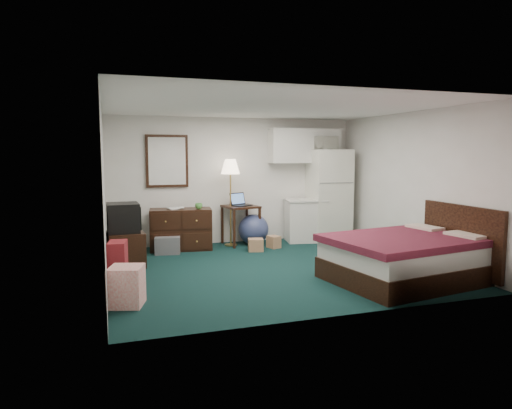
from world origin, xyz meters
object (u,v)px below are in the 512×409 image
object	(u,v)px
dresser	(181,229)
kitchen_counter	(305,221)
suitcase	(118,264)
bed	(404,259)
desk	(241,225)
tv_stand	(126,249)
floor_lamp	(231,203)
fridge	(328,195)

from	to	relation	value
dresser	kitchen_counter	world-z (taller)	kitchen_counter
kitchen_counter	suitcase	bearing A→B (deg)	-140.59
bed	kitchen_counter	bearing A→B (deg)	83.32
desk	tv_stand	xyz separation A→B (m)	(-2.23, -1.11, -0.11)
dresser	bed	distance (m)	4.09
kitchen_counter	desk	bearing A→B (deg)	-173.13
kitchen_counter	tv_stand	size ratio (longest dim) A/B	1.39
floor_lamp	bed	world-z (taller)	floor_lamp
dresser	desk	bearing A→B (deg)	12.21
dresser	fridge	world-z (taller)	fridge
suitcase	desk	bearing A→B (deg)	51.71
fridge	floor_lamp	bearing A→B (deg)	-178.07
floor_lamp	suitcase	distance (m)	3.11
dresser	tv_stand	distance (m)	1.45
floor_lamp	fridge	size ratio (longest dim) A/B	0.90
dresser	suitcase	distance (m)	2.39
kitchen_counter	bed	size ratio (longest dim) A/B	0.42
floor_lamp	bed	xyz separation A→B (m)	(1.66, -3.19, -0.53)
kitchen_counter	suitcase	size ratio (longest dim) A/B	1.37
dresser	desk	size ratio (longest dim) A/B	1.46
floor_lamp	tv_stand	world-z (taller)	floor_lamp
floor_lamp	desk	size ratio (longest dim) A/B	2.18
bed	suitcase	distance (m)	3.97
kitchen_counter	suitcase	distance (m)	4.29
fridge	bed	world-z (taller)	fridge
fridge	bed	xyz separation A→B (m)	(-0.43, -3.17, -0.62)
fridge	suitcase	xyz separation A→B (m)	(-4.27, -2.13, -0.63)
dresser	tv_stand	xyz separation A→B (m)	(-1.04, -1.00, -0.11)
floor_lamp	desk	distance (m)	0.50
desk	fridge	size ratio (longest dim) A/B	0.41
kitchen_counter	fridge	distance (m)	0.75
kitchen_counter	floor_lamp	bearing A→B (deg)	-171.86
dresser	kitchen_counter	bearing A→B (deg)	7.93
desk	suitcase	world-z (taller)	desk
desk	kitchen_counter	bearing A→B (deg)	-13.31
dresser	fridge	distance (m)	3.13
bed	tv_stand	world-z (taller)	bed
kitchen_counter	tv_stand	distance (m)	3.73
fridge	suitcase	size ratio (longest dim) A/B	3.08
floor_lamp	desk	world-z (taller)	floor_lamp
kitchen_counter	fridge	bearing A→B (deg)	12.58
kitchen_counter	fridge	world-z (taller)	fridge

